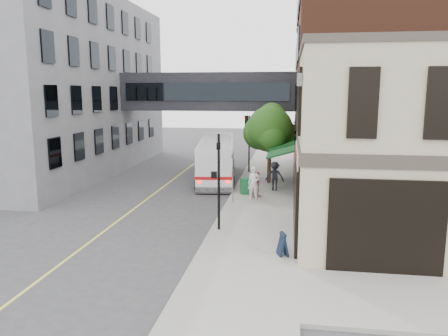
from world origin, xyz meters
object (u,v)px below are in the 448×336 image
(pedestrian_a, at_px, (254,183))
(newspaper_box, at_px, (245,186))
(pedestrian_b, at_px, (258,184))
(sandwich_board, at_px, (283,244))
(bus, at_px, (217,157))
(pedestrian_c, at_px, (275,176))

(pedestrian_a, xyz_separation_m, newspaper_box, (-0.66, 1.19, -0.46))
(pedestrian_b, xyz_separation_m, newspaper_box, (-0.87, 0.68, -0.29))
(pedestrian_b, bearing_deg, sandwich_board, -114.08)
(sandwich_board, bearing_deg, bus, 89.18)
(pedestrian_c, distance_m, sandwich_board, 11.49)
(pedestrian_a, distance_m, pedestrian_c, 2.72)
(bus, height_order, newspaper_box, bus)
(bus, xyz_separation_m, newspaper_box, (2.70, -5.38, -0.99))
(pedestrian_a, distance_m, pedestrian_b, 0.57)
(bus, height_order, pedestrian_b, bus)
(pedestrian_b, bearing_deg, bus, 86.31)
(pedestrian_c, bearing_deg, pedestrian_b, -110.24)
(pedestrian_a, relative_size, pedestrian_b, 1.21)
(pedestrian_b, bearing_deg, pedestrian_a, -146.23)
(bus, xyz_separation_m, pedestrian_a, (3.36, -6.57, -0.53))
(pedestrian_c, bearing_deg, bus, 143.35)
(bus, height_order, sandwich_board, bus)
(pedestrian_c, bearing_deg, sandwich_board, -80.68)
(newspaper_box, bearing_deg, sandwich_board, -95.61)
(bus, bearing_deg, sandwich_board, -71.33)
(bus, distance_m, newspaper_box, 6.10)
(pedestrian_b, distance_m, pedestrian_c, 2.18)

